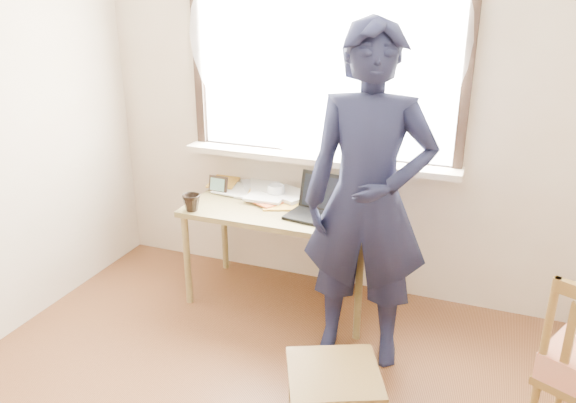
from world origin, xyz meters
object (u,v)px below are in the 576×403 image
at_px(desk, 284,218).
at_px(person, 368,201).
at_px(laptop, 321,207).
at_px(work_chair, 334,383).
at_px(mug_dark, 192,203).
at_px(mug_white, 276,192).

relative_size(desk, person, 0.66).
relative_size(laptop, work_chair, 0.76).
xyz_separation_m(laptop, mug_dark, (-0.78, -0.22, -0.00)).
distance_m(desk, mug_dark, 0.59).
height_order(mug_white, work_chair, mug_white).
distance_m(mug_dark, person, 1.18).
bearing_deg(work_chair, mug_white, 121.83).
distance_m(laptop, mug_dark, 0.81).
xyz_separation_m(laptop, mug_white, (-0.37, 0.18, -0.01)).
distance_m(mug_white, mug_dark, 0.57).
bearing_deg(desk, mug_white, 126.93).
distance_m(work_chair, person, 0.96).
distance_m(desk, mug_white, 0.22).
bearing_deg(laptop, mug_white, 154.30).
height_order(laptop, mug_white, laptop).
height_order(desk, laptop, laptop).
xyz_separation_m(mug_white, mug_dark, (-0.41, -0.40, 0.01)).
height_order(mug_white, person, person).
bearing_deg(mug_dark, person, -6.42).
height_order(mug_white, mug_dark, mug_dark).
bearing_deg(work_chair, person, 94.29).
bearing_deg(mug_dark, desk, 25.20).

